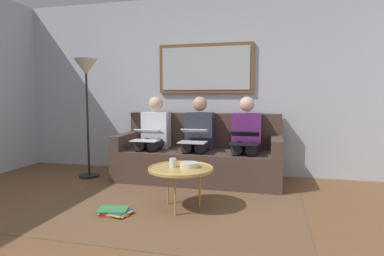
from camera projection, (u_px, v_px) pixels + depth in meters
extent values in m
cube|color=brown|center=(138.00, 254.00, 2.43)|extent=(6.00, 5.20, 0.10)
cube|color=#B7BCC6|center=(206.00, 86.00, 4.81)|extent=(6.00, 0.12, 2.60)
cube|color=brown|center=(172.00, 209.00, 3.24)|extent=(2.60, 1.80, 0.01)
cube|color=#4C382D|center=(198.00, 165.00, 4.38)|extent=(2.20, 0.90, 0.42)
cube|color=#4C382D|center=(204.00, 130.00, 4.68)|extent=(2.20, 0.20, 0.48)
cube|color=#4C382D|center=(277.00, 145.00, 4.11)|extent=(0.14, 0.90, 0.20)
cube|color=#4C382D|center=(128.00, 140.00, 4.60)|extent=(0.14, 0.90, 0.20)
cube|color=brown|center=(205.00, 69.00, 4.70)|extent=(1.40, 0.04, 0.72)
cube|color=#B2B7BC|center=(205.00, 68.00, 4.67)|extent=(1.30, 0.01, 0.62)
cylinder|color=tan|center=(181.00, 169.00, 3.23)|extent=(0.66, 0.66, 0.03)
torus|color=tan|center=(181.00, 168.00, 3.23)|extent=(0.66, 0.66, 0.02)
cylinder|color=#B28E42|center=(175.00, 195.00, 3.06)|extent=(0.02, 0.02, 0.40)
cylinder|color=#B28E42|center=(200.00, 188.00, 3.31)|extent=(0.02, 0.02, 0.40)
cylinder|color=#B28E42|center=(168.00, 186.00, 3.39)|extent=(0.02, 0.02, 0.40)
cylinder|color=silver|center=(173.00, 163.00, 3.27)|extent=(0.07, 0.07, 0.09)
cylinder|color=beige|center=(189.00, 165.00, 3.26)|extent=(0.19, 0.19, 0.05)
cube|color=#66236B|center=(247.00, 132.00, 4.28)|extent=(0.38, 0.22, 0.50)
sphere|color=beige|center=(247.00, 104.00, 4.25)|extent=(0.20, 0.20, 0.20)
cylinder|color=#232328|center=(252.00, 148.00, 4.07)|extent=(0.14, 0.42, 0.14)
cylinder|color=#232328|center=(238.00, 147.00, 4.12)|extent=(0.14, 0.42, 0.14)
cylinder|color=#232328|center=(251.00, 173.00, 3.90)|extent=(0.11, 0.11, 0.42)
cylinder|color=#232328|center=(236.00, 172.00, 3.94)|extent=(0.11, 0.11, 0.42)
cube|color=black|center=(244.00, 144.00, 3.89)|extent=(0.35, 0.22, 0.01)
cube|color=black|center=(245.00, 134.00, 4.02)|extent=(0.35, 0.21, 0.09)
cube|color=#A5C6EA|center=(245.00, 134.00, 4.01)|extent=(0.31, 0.18, 0.07)
cube|color=#2D3342|center=(200.00, 131.00, 4.44)|extent=(0.38, 0.22, 0.50)
sphere|color=tan|center=(200.00, 104.00, 4.40)|extent=(0.20, 0.20, 0.20)
cylinder|color=#232328|center=(203.00, 146.00, 4.23)|extent=(0.14, 0.42, 0.14)
cylinder|color=#232328|center=(190.00, 146.00, 4.27)|extent=(0.14, 0.42, 0.14)
cylinder|color=#232328|center=(199.00, 170.00, 4.05)|extent=(0.11, 0.11, 0.42)
cylinder|color=#232328|center=(186.00, 170.00, 4.10)|extent=(0.11, 0.11, 0.42)
cube|color=silver|center=(193.00, 142.00, 4.04)|extent=(0.34, 0.24, 0.01)
cube|color=silver|center=(195.00, 132.00, 4.18)|extent=(0.34, 0.23, 0.09)
cube|color=#A5C6EA|center=(195.00, 131.00, 4.18)|extent=(0.31, 0.20, 0.07)
cube|color=silver|center=(156.00, 130.00, 4.59)|extent=(0.38, 0.22, 0.50)
sphere|color=beige|center=(156.00, 104.00, 4.55)|extent=(0.20, 0.20, 0.20)
cylinder|color=#232328|center=(157.00, 144.00, 4.38)|extent=(0.14, 0.42, 0.14)
cylinder|color=#232328|center=(145.00, 144.00, 4.42)|extent=(0.14, 0.42, 0.14)
cylinder|color=#232328|center=(152.00, 168.00, 4.21)|extent=(0.11, 0.11, 0.42)
cylinder|color=#232328|center=(139.00, 167.00, 4.25)|extent=(0.11, 0.11, 0.42)
cube|color=white|center=(145.00, 141.00, 4.19)|extent=(0.36, 0.21, 0.01)
cube|color=white|center=(149.00, 131.00, 4.32)|extent=(0.36, 0.20, 0.08)
cube|color=#A5C6EA|center=(149.00, 131.00, 4.31)|extent=(0.32, 0.18, 0.06)
cube|color=red|center=(116.00, 213.00, 3.12)|extent=(0.32, 0.26, 0.01)
cube|color=white|center=(116.00, 212.00, 3.11)|extent=(0.31, 0.24, 0.01)
cube|color=yellow|center=(116.00, 212.00, 3.10)|extent=(0.33, 0.27, 0.01)
cube|color=#33569E|center=(114.00, 210.00, 3.11)|extent=(0.31, 0.24, 0.01)
cube|color=#3D8C4C|center=(113.00, 209.00, 3.12)|extent=(0.32, 0.25, 0.01)
cylinder|color=black|center=(89.00, 176.00, 4.58)|extent=(0.28, 0.28, 0.03)
cylinder|color=black|center=(88.00, 124.00, 4.51)|extent=(0.03, 0.03, 1.50)
cone|color=beige|center=(86.00, 67.00, 4.43)|extent=(0.32, 0.32, 0.22)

